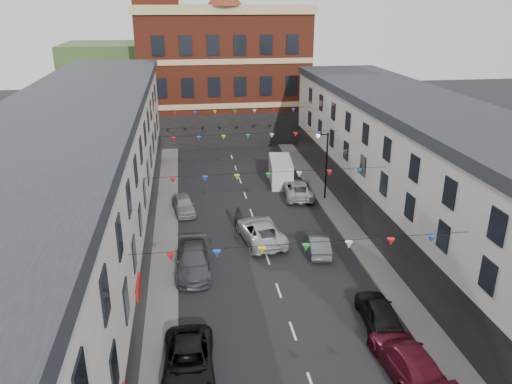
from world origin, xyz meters
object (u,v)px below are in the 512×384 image
pedestrian (238,219)px  moving_car (261,231)px  car_left_d (193,261)px  car_left_e (184,205)px  white_van (281,171)px  car_left_c (189,362)px  car_right_c (407,359)px  car_right_d (379,312)px  car_right_e (318,244)px  street_lamp (324,157)px  car_right_f (298,189)px

pedestrian → moving_car: bearing=-28.3°
moving_car → car_left_d: bearing=29.2°
car_left_e → moving_car: (5.46, -6.13, 0.10)m
white_van → car_left_e: bearing=-140.5°
car_left_c → car_right_c: (10.06, -1.38, 0.06)m
car_right_c → white_van: bearing=-91.7°
car_left_e → pedestrian: bearing=-54.0°
car_right_d → white_van: white_van is taller
car_right_e → moving_car: bearing=-25.4°
moving_car → car_left_e: bearing=-56.1°
car_left_c → car_left_d: (0.50, 9.54, 0.06)m
street_lamp → car_right_e: size_ratio=1.52×
car_left_d → white_van: (8.80, 15.93, 0.37)m
car_left_c → car_right_d: 10.50m
street_lamp → car_right_f: size_ratio=1.14×
white_van → moving_car: bearing=-101.1°
car_left_d → car_right_c: size_ratio=1.00×
car_left_d → car_left_e: car_left_d is taller
car_left_e → car_right_c: 23.09m
street_lamp → white_van: street_lamp is taller
car_left_e → car_right_e: car_left_e is taller
car_left_d → moving_car: (4.96, 3.73, 0.03)m
car_right_e → white_van: bearing=-84.1°
car_left_c → pedestrian: pedestrian is taller
moving_car → white_van: (3.84, 12.20, 0.34)m
car_right_c → car_right_d: size_ratio=1.22×
pedestrian → car_right_c: bearing=-45.1°
car_left_e → car_right_f: 10.34m
car_right_d → pedestrian: pedestrian is taller
moving_car → pedestrian: size_ratio=2.96×
street_lamp → car_right_c: (-1.99, -21.87, -3.14)m
car_left_e → street_lamp: bearing=-2.5°
street_lamp → white_van: bearing=118.9°
car_left_e → white_van: white_van is taller
car_left_c → car_right_f: car_right_f is taller
car_right_c → white_van: white_van is taller
car_left_d → car_left_c: bearing=-91.1°
car_left_c → street_lamp: bearing=61.2°
car_left_c → moving_car: moving_car is taller
car_left_c → car_left_e: 19.40m
car_right_d → car_right_e: car_right_d is taller
car_right_d → car_right_f: size_ratio=0.82×
street_lamp → car_right_e: bearing=-107.3°
street_lamp → pedestrian: 10.05m
street_lamp → pedestrian: (-8.00, -5.33, -2.93)m
car_right_f → pedestrian: size_ratio=2.72×
car_left_e → car_right_d: (10.19, -16.89, 0.04)m
car_left_c → car_right_e: (9.10, 10.99, -0.06)m
car_left_c → moving_car: bearing=69.3°
car_right_e → pedestrian: pedestrian is taller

